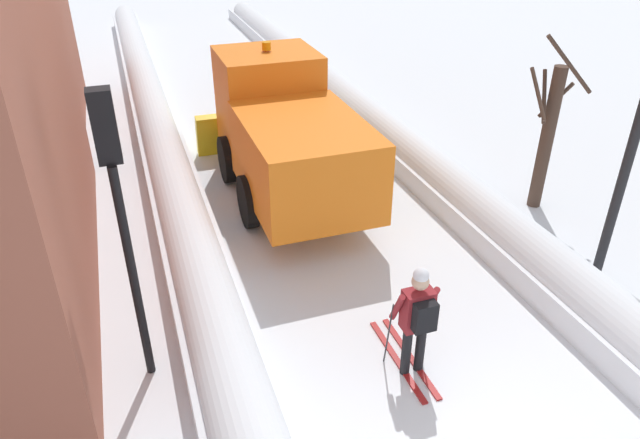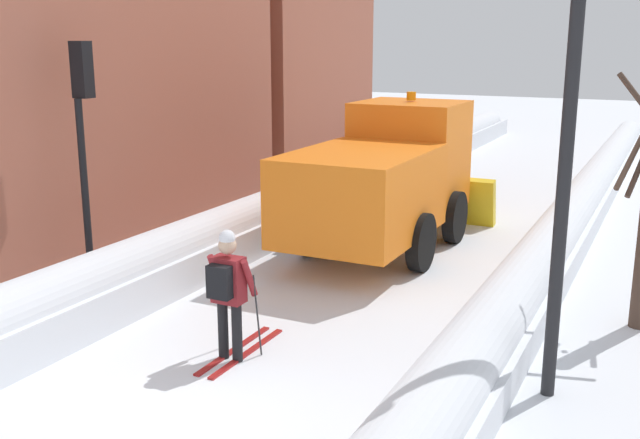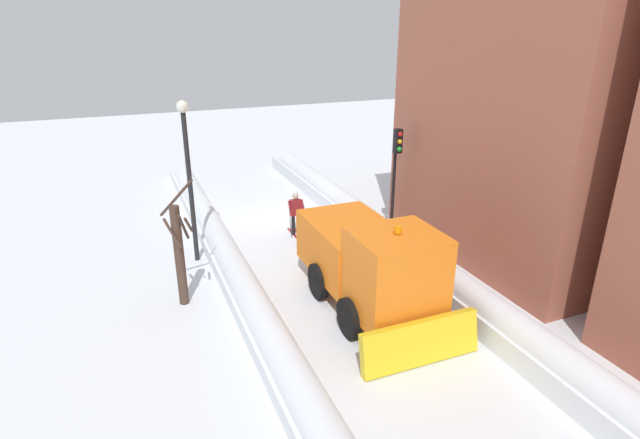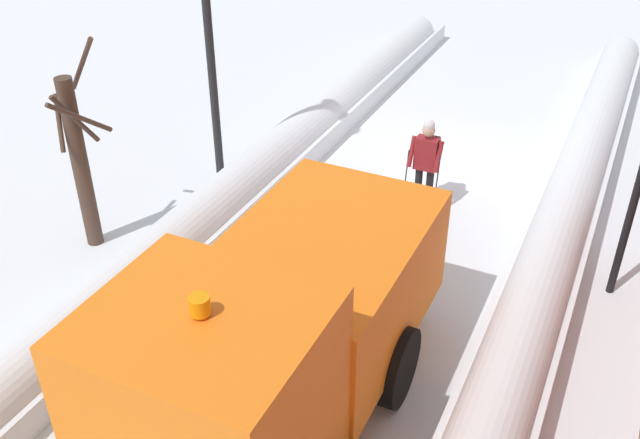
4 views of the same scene
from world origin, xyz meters
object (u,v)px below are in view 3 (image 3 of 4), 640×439
at_px(skier, 296,210).
at_px(traffic_light_pole, 396,161).
at_px(plow_truck, 370,262).
at_px(bare_tree_near, 180,252).
at_px(street_lamp, 188,164).

relative_size(skier, traffic_light_pole, 0.43).
bearing_deg(skier, plow_truck, 91.14).
bearing_deg(bare_tree_near, plow_truck, 154.97).
relative_size(skier, street_lamp, 0.33).
distance_m(traffic_light_pole, street_lamp, 7.64).
relative_size(traffic_light_pole, bare_tree_near, 1.11).
xyz_separation_m(traffic_light_pole, street_lamp, (7.61, -0.49, 0.55)).
relative_size(plow_truck, street_lamp, 1.08).
height_order(plow_truck, street_lamp, street_lamp).
height_order(plow_truck, traffic_light_pole, traffic_light_pole).
relative_size(skier, bare_tree_near, 0.48).
relative_size(traffic_light_pole, street_lamp, 0.75).
bearing_deg(bare_tree_near, traffic_light_pole, -164.49).
relative_size(plow_truck, bare_tree_near, 1.59).
xyz_separation_m(plow_truck, traffic_light_pole, (-3.47, -4.66, 1.47)).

